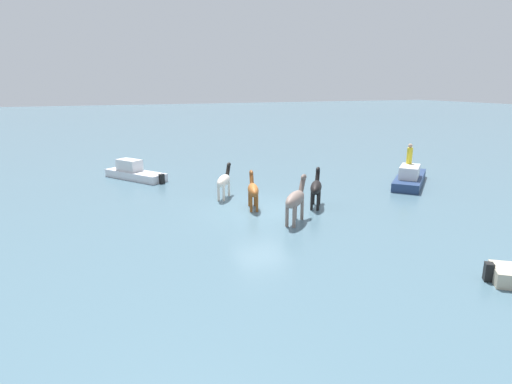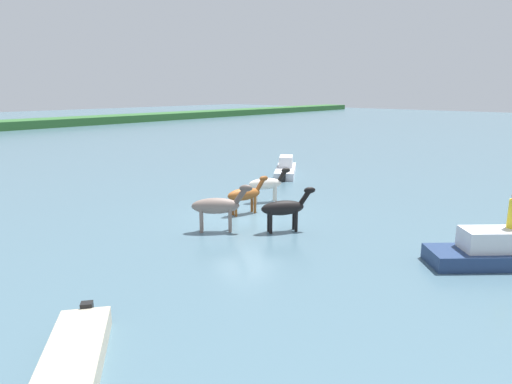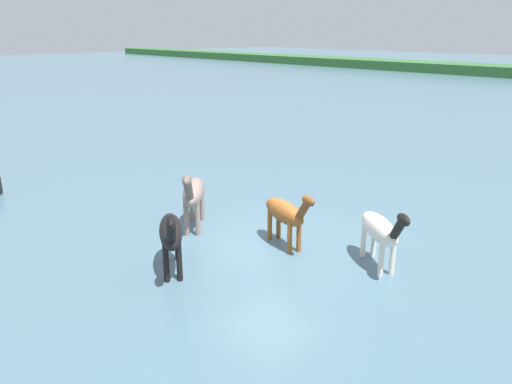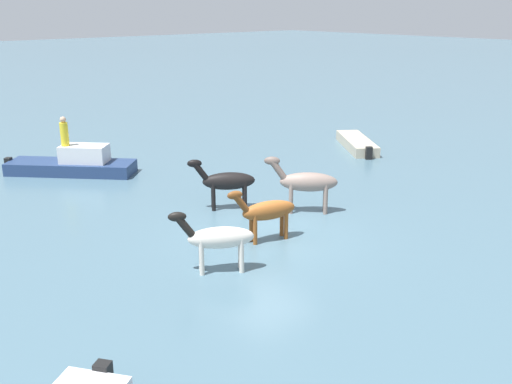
% 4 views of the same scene
% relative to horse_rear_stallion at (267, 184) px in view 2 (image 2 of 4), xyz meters
% --- Properties ---
extents(ground_plane, '(214.92, 214.92, 0.00)m').
position_rel_horse_rear_stallion_xyz_m(ground_plane, '(-2.62, -0.98, -0.94)').
color(ground_plane, '#476675').
extents(horse_rear_stallion, '(2.02, 1.48, 1.70)m').
position_rel_horse_rear_stallion_xyz_m(horse_rear_stallion, '(0.00, 0.00, 0.00)').
color(horse_rear_stallion, silver).
rests_on(horse_rear_stallion, ground_plane).
extents(horse_mid_herd, '(2.09, 1.55, 1.77)m').
position_rel_horse_rear_stallion_xyz_m(horse_mid_herd, '(-3.18, -3.65, 0.04)').
color(horse_mid_herd, black).
rests_on(horse_mid_herd, ground_plane).
extents(horse_pinto_flank, '(2.15, 0.95, 1.67)m').
position_rel_horse_rear_stallion_xyz_m(horse_pinto_flank, '(-2.33, -0.71, -0.02)').
color(horse_pinto_flank, brown).
rests_on(horse_pinto_flank, ground_plane).
extents(horse_dun_straggler, '(2.01, 1.99, 1.90)m').
position_rel_horse_rear_stallion_xyz_m(horse_dun_straggler, '(-4.95, -1.64, 0.11)').
color(horse_dun_straggler, gray).
rests_on(horse_dun_straggler, ground_plane).
extents(boat_motor_center, '(4.59, 4.75, 1.35)m').
position_rel_horse_rear_stallion_xyz_m(boat_motor_center, '(-1.12, -11.17, -0.62)').
color(boat_motor_center, navy).
rests_on(boat_motor_center, ground_plane).
extents(boat_launch_far, '(4.31, 3.52, 1.33)m').
position_rel_horse_rear_stallion_xyz_m(boat_launch_far, '(6.48, 3.85, -0.63)').
color(boat_launch_far, silver).
rests_on(boat_launch_far, ground_plane).
extents(boat_dinghy_port, '(3.30, 3.92, 0.72)m').
position_rel_horse_rear_stallion_xyz_m(boat_dinghy_port, '(-13.34, -6.25, -0.78)').
color(boat_dinghy_port, '#B7AD93').
rests_on(boat_dinghy_port, ground_plane).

